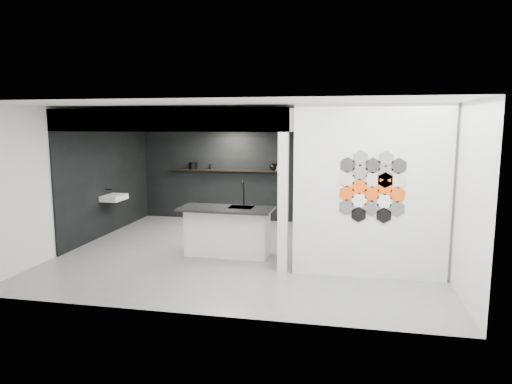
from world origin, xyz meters
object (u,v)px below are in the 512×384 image
object	(u,v)px
glass_bowl	(278,169)
glass_vase	(278,168)
kitchen_island	(227,231)
wall_basin	(114,198)
stockpot	(193,166)
bottle_dark	(210,166)
utensil_cup	(195,167)
kettle	(274,167)
partition_panel	(370,192)

from	to	relation	value
glass_bowl	glass_vase	xyz separation A→B (m)	(0.00, 0.00, 0.01)
kitchen_island	glass_vase	size ratio (longest dim) A/B	14.03
wall_basin	glass_bowl	bearing A→B (deg)	31.35
kitchen_island	glass_bowl	world-z (taller)	same
stockpot	glass_vase	size ratio (longest dim) A/B	1.65
stockpot	bottle_dark	distance (m)	0.45
glass_bowl	bottle_dark	bearing A→B (deg)	180.00
kitchen_island	utensil_cup	size ratio (longest dim) A/B	20.19
kitchen_island	glass_bowl	size ratio (longest dim) A/B	12.96
kettle	utensil_cup	xyz separation A→B (m)	(-2.07, 0.00, -0.04)
wall_basin	bottle_dark	bearing A→B (deg)	52.23
kettle	utensil_cup	world-z (taller)	kettle
stockpot	kettle	world-z (taller)	kettle
glass_vase	kettle	bearing A→B (deg)	180.00
partition_panel	kettle	distance (m)	4.44
stockpot	utensil_cup	size ratio (longest dim) A/B	2.37
kitchen_island	kettle	bearing A→B (deg)	84.30
bottle_dark	utensil_cup	world-z (taller)	bottle_dark
partition_panel	glass_vase	size ratio (longest dim) A/B	22.13
wall_basin	kettle	xyz separation A→B (m)	(3.28, 2.07, 0.56)
wall_basin	bottle_dark	distance (m)	2.67
wall_basin	glass_vase	distance (m)	4.01
wall_basin	kettle	world-z (taller)	kettle
utensil_cup	glass_bowl	bearing A→B (deg)	0.00
stockpot	utensil_cup	world-z (taller)	stockpot
kitchen_island	utensil_cup	bearing A→B (deg)	119.63
wall_basin	kitchen_island	world-z (taller)	kitchen_island
partition_panel	wall_basin	bearing A→B (deg)	161.77
partition_panel	utensil_cup	bearing A→B (deg)	137.73
wall_basin	stockpot	size ratio (longest dim) A/B	2.88
partition_panel	utensil_cup	size ratio (longest dim) A/B	31.85
wall_basin	stockpot	bearing A→B (deg)	60.95
stockpot	kitchen_island	bearing A→B (deg)	-60.69
bottle_dark	wall_basin	bearing A→B (deg)	-127.77
partition_panel	kettle	size ratio (longest dim) A/B	13.69
glass_bowl	wall_basin	bearing A→B (deg)	-148.65
wall_basin	kitchen_island	distance (m)	3.11
utensil_cup	bottle_dark	bearing A→B (deg)	0.00
glass_bowl	bottle_dark	xyz separation A→B (m)	(-1.79, 0.00, 0.02)
kettle	utensil_cup	size ratio (longest dim) A/B	2.33
kitchen_island	bottle_dark	world-z (taller)	bottle_dark
wall_basin	bottle_dark	size ratio (longest dim) A/B	4.35
wall_basin	glass_bowl	size ratio (longest dim) A/B	4.38
kitchen_island	stockpot	size ratio (longest dim) A/B	8.53
utensil_cup	stockpot	bearing A→B (deg)	180.00
kitchen_island	wall_basin	bearing A→B (deg)	161.26
kitchen_island	glass_bowl	distance (m)	3.28
kettle	partition_panel	bearing A→B (deg)	-70.86
wall_basin	glass_vase	xyz separation A→B (m)	(3.39, 2.07, 0.53)
glass_vase	bottle_dark	bearing A→B (deg)	180.00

